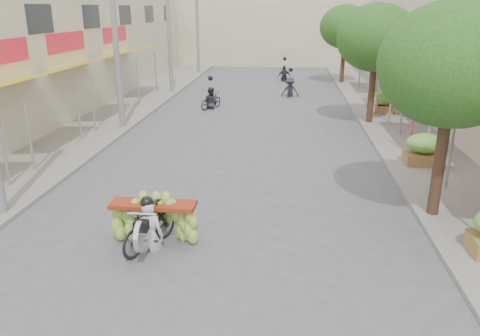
# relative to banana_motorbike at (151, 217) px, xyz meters

# --- Properties ---
(ground) EXTENTS (120.00, 120.00, 0.00)m
(ground) POSITION_rel_banana_motorbike_xyz_m (1.21, -1.87, -0.70)
(ground) COLOR #545459
(ground) RESTS_ON ground
(sidewalk_left) EXTENTS (4.00, 60.00, 0.12)m
(sidewalk_left) POSITION_rel_banana_motorbike_xyz_m (-5.79, 13.13, -0.64)
(sidewalk_left) COLOR gray
(sidewalk_left) RESTS_ON ground
(sidewalk_right) EXTENTS (4.00, 60.00, 0.12)m
(sidewalk_right) POSITION_rel_banana_motorbike_xyz_m (8.21, 13.13, -0.64)
(sidewalk_right) COLOR gray
(sidewalk_right) RESTS_ON ground
(far_building) EXTENTS (20.00, 6.00, 7.00)m
(far_building) POSITION_rel_banana_motorbike_xyz_m (1.21, 36.13, 2.80)
(far_building) COLOR #BEB696
(far_building) RESTS_ON ground
(utility_pole_mid) EXTENTS (0.60, 0.24, 8.00)m
(utility_pole_mid) POSITION_rel_banana_motorbike_xyz_m (-4.19, 10.13, 3.33)
(utility_pole_mid) COLOR slate
(utility_pole_mid) RESTS_ON ground
(utility_pole_far) EXTENTS (0.60, 0.24, 8.00)m
(utility_pole_far) POSITION_rel_banana_motorbike_xyz_m (-4.19, 19.13, 3.33)
(utility_pole_far) COLOR slate
(utility_pole_far) RESTS_ON ground
(utility_pole_back) EXTENTS (0.60, 0.24, 8.00)m
(utility_pole_back) POSITION_rel_banana_motorbike_xyz_m (-4.19, 28.13, 3.33)
(utility_pole_back) COLOR slate
(utility_pole_back) RESTS_ON ground
(street_tree_near) EXTENTS (3.40, 3.40, 5.25)m
(street_tree_near) POSITION_rel_banana_motorbike_xyz_m (6.61, 2.13, 3.08)
(street_tree_near) COLOR #3A2719
(street_tree_near) RESTS_ON ground
(street_tree_mid) EXTENTS (3.40, 3.40, 5.25)m
(street_tree_mid) POSITION_rel_banana_motorbike_xyz_m (6.61, 12.13, 3.08)
(street_tree_mid) COLOR #3A2719
(street_tree_mid) RESTS_ON ground
(street_tree_far) EXTENTS (3.40, 3.40, 5.25)m
(street_tree_far) POSITION_rel_banana_motorbike_xyz_m (6.61, 24.13, 3.08)
(street_tree_far) COLOR #3A2719
(street_tree_far) RESTS_ON ground
(produce_crate_mid) EXTENTS (1.20, 0.88, 1.16)m
(produce_crate_mid) POSITION_rel_banana_motorbike_xyz_m (7.41, 6.13, 0.01)
(produce_crate_mid) COLOR olive
(produce_crate_mid) RESTS_ON ground
(produce_crate_far) EXTENTS (1.20, 0.88, 1.16)m
(produce_crate_far) POSITION_rel_banana_motorbike_xyz_m (7.41, 14.13, 0.01)
(produce_crate_far) COLOR olive
(produce_crate_far) RESTS_ON ground
(banana_motorbike) EXTENTS (2.20, 1.90, 2.10)m
(banana_motorbike) POSITION_rel_banana_motorbike_xyz_m (0.00, 0.00, 0.00)
(banana_motorbike) COLOR black
(banana_motorbike) RESTS_ON ground
(market_umbrella) EXTENTS (2.50, 2.50, 1.90)m
(market_umbrella) POSITION_rel_banana_motorbike_xyz_m (7.27, 7.22, 1.85)
(market_umbrella) COLOR #A41523
(market_umbrella) RESTS_ON ground
(pedestrian) EXTENTS (0.88, 0.53, 1.75)m
(pedestrian) POSITION_rel_banana_motorbike_xyz_m (7.07, 13.92, 0.30)
(pedestrian) COLOR white
(pedestrian) RESTS_ON ground
(bg_motorbike_a) EXTENTS (1.22, 1.63, 1.95)m
(bg_motorbike_a) POSITION_rel_banana_motorbike_xyz_m (-1.07, 14.85, 0.06)
(bg_motorbike_a) COLOR black
(bg_motorbike_a) RESTS_ON ground
(bg_motorbike_b) EXTENTS (1.09, 1.52, 1.95)m
(bg_motorbike_b) POSITION_rel_banana_motorbike_xyz_m (3.04, 18.78, 0.18)
(bg_motorbike_b) COLOR black
(bg_motorbike_b) RESTS_ON ground
(bg_motorbike_c) EXTENTS (1.06, 1.59, 1.95)m
(bg_motorbike_c) POSITION_rel_banana_motorbike_xyz_m (2.63, 24.89, 0.12)
(bg_motorbike_c) COLOR black
(bg_motorbike_c) RESTS_ON ground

